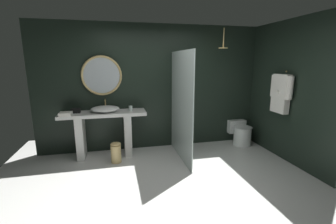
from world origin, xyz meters
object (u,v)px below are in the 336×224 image
toilet (241,133)px  hanging_bathrobe (281,92)px  vessel_sink (105,109)px  round_wall_mirror (102,76)px  folded_hand_towel (66,114)px  rain_shower_head (223,46)px  waste_bin (116,152)px  tissue_box (76,111)px  tumbler_cup (131,108)px

toilet → hanging_bathrobe: bearing=-70.9°
vessel_sink → hanging_bathrobe: (3.23, -0.84, 0.34)m
round_wall_mirror → folded_hand_towel: size_ratio=3.76×
rain_shower_head → toilet: 2.00m
waste_bin → folded_hand_towel: folded_hand_towel is taller
vessel_sink → round_wall_mirror: 0.66m
rain_shower_head → vessel_sink: bearing=177.6°
rain_shower_head → hanging_bathrobe: rain_shower_head is taller
vessel_sink → tissue_box: (-0.54, 0.02, -0.01)m
tissue_box → rain_shower_head: 3.16m
tumbler_cup → rain_shower_head: bearing=-2.2°
round_wall_mirror → rain_shower_head: 2.50m
round_wall_mirror → rain_shower_head: rain_shower_head is taller
tissue_box → hanging_bathrobe: 3.88m
tissue_box → rain_shower_head: rain_shower_head is taller
tissue_box → rain_shower_head: size_ratio=0.41×
tissue_box → toilet: 3.56m
waste_bin → tumbler_cup: bearing=49.0°
tissue_box → folded_hand_towel: tissue_box is taller
rain_shower_head → hanging_bathrobe: 1.43m
vessel_sink → folded_hand_towel: 0.71m
tumbler_cup → tissue_box: 1.03m
rain_shower_head → tissue_box: bearing=177.7°
round_wall_mirror → toilet: 3.28m
round_wall_mirror → vessel_sink: bearing=-79.7°
folded_hand_towel → tumbler_cup: bearing=6.7°
round_wall_mirror → waste_bin: size_ratio=2.02×
vessel_sink → toilet: size_ratio=0.96×
vessel_sink → waste_bin: (0.16, -0.40, -0.75)m
tumbler_cup → toilet: 2.56m
tissue_box → hanging_bathrobe: (3.77, -0.86, 0.36)m
waste_bin → folded_hand_towel: size_ratio=1.86×
rain_shower_head → folded_hand_towel: size_ratio=1.91×
tumbler_cup → folded_hand_towel: (-1.18, -0.14, -0.02)m
tumbler_cup → round_wall_mirror: 0.86m
tumbler_cup → rain_shower_head: (1.89, -0.07, 1.22)m
tissue_box → rain_shower_head: bearing=-2.3°
vessel_sink → hanging_bathrobe: bearing=-14.6°
toilet → folded_hand_towel: (-3.64, -0.13, 0.67)m
rain_shower_head → tumbler_cup: bearing=177.8°
vessel_sink → tumbler_cup: (0.49, -0.03, -0.01)m
waste_bin → rain_shower_head: bearing=7.7°
round_wall_mirror → hanging_bathrobe: bearing=-17.8°
hanging_bathrobe → folded_hand_towel: size_ratio=3.78×
hanging_bathrobe → folded_hand_towel: (-3.92, 0.67, -0.37)m
vessel_sink → tissue_box: bearing=178.3°
vessel_sink → rain_shower_head: 2.67m
round_wall_mirror → waste_bin: (0.20, -0.61, -1.38)m
tissue_box → toilet: size_ratio=0.29×
hanging_bathrobe → waste_bin: 3.28m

